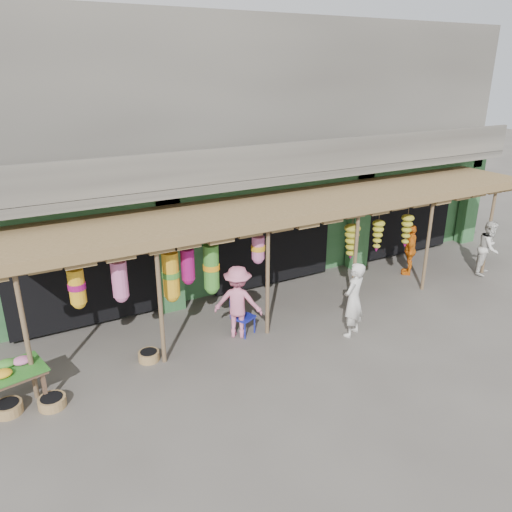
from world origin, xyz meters
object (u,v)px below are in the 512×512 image
blue_chair (240,313)px  person_shopper (238,302)px  person_front (353,300)px  person_right (489,248)px  flower_table (2,375)px  person_vendor (410,249)px

blue_chair → person_shopper: size_ratio=0.53×
person_front → person_shopper: person_front is taller
person_front → person_right: person_front is taller
flower_table → person_right: size_ratio=0.96×
person_front → person_vendor: bearing=-175.6°
person_front → person_vendor: 4.33m
person_front → person_right: bearing=165.1°
person_front → person_right: (5.83, 0.91, -0.07)m
person_vendor → person_shopper: bearing=-36.1°
person_front → flower_table: bearing=-31.3°
person_right → flower_table: bearing=157.0°
person_vendor → person_shopper: size_ratio=0.89×
person_front → person_vendor: person_front is taller
flower_table → person_right: person_right is taller
person_right → person_vendor: size_ratio=1.07×
person_right → person_vendor: 2.31m
person_shopper → blue_chair: bearing=-104.1°
flower_table → person_shopper: person_shopper is taller
blue_chair → person_right: (8.03, -0.40, 0.31)m
blue_chair → person_right: 8.05m
flower_table → person_vendor: 11.03m
person_shopper → flower_table: bearing=40.4°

